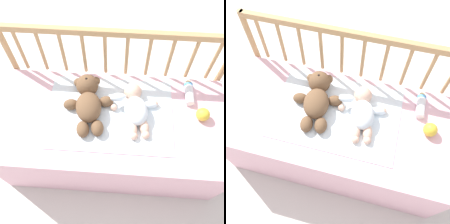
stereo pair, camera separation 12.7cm
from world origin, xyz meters
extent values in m
plane|color=silver|center=(0.00, 0.00, 0.00)|extent=(12.00, 12.00, 0.00)
cube|color=#EDB7C6|center=(0.00, 0.00, 0.23)|extent=(1.33, 0.63, 0.46)
cylinder|color=tan|center=(-0.65, 0.34, 0.40)|extent=(0.04, 0.04, 0.80)
cylinder|color=tan|center=(0.65, 0.34, 0.40)|extent=(0.04, 0.04, 0.80)
cube|color=tan|center=(0.00, 0.34, 0.78)|extent=(1.29, 0.03, 0.04)
cylinder|color=tan|center=(-0.56, 0.34, 0.61)|extent=(0.02, 0.02, 0.31)
cylinder|color=tan|center=(-0.44, 0.34, 0.61)|extent=(0.02, 0.02, 0.31)
cylinder|color=tan|center=(-0.31, 0.34, 0.61)|extent=(0.02, 0.02, 0.31)
cylinder|color=tan|center=(-0.19, 0.34, 0.61)|extent=(0.02, 0.02, 0.31)
cylinder|color=tan|center=(-0.06, 0.34, 0.61)|extent=(0.02, 0.02, 0.31)
cylinder|color=tan|center=(0.06, 0.34, 0.61)|extent=(0.02, 0.02, 0.31)
cylinder|color=tan|center=(0.19, 0.34, 0.61)|extent=(0.02, 0.02, 0.31)
cylinder|color=tan|center=(0.31, 0.34, 0.61)|extent=(0.02, 0.02, 0.31)
cylinder|color=tan|center=(0.44, 0.34, 0.61)|extent=(0.02, 0.02, 0.31)
cylinder|color=tan|center=(0.56, 0.34, 0.61)|extent=(0.02, 0.02, 0.31)
cube|color=white|center=(-0.02, 0.03, 0.46)|extent=(0.72, 0.49, 0.01)
ellipsoid|color=brown|center=(-0.13, 0.03, 0.52)|extent=(0.17, 0.21, 0.12)
sphere|color=brown|center=(-0.16, 0.18, 0.52)|extent=(0.13, 0.13, 0.13)
sphere|color=tan|center=(-0.16, 0.18, 0.56)|extent=(0.05, 0.05, 0.05)
sphere|color=black|center=(-0.16, 0.18, 0.58)|extent=(0.02, 0.02, 0.02)
sphere|color=brown|center=(-0.21, 0.19, 0.53)|extent=(0.05, 0.05, 0.05)
sphere|color=brown|center=(-0.11, 0.21, 0.53)|extent=(0.05, 0.05, 0.05)
ellipsoid|color=brown|center=(-0.24, 0.06, 0.49)|extent=(0.09, 0.08, 0.06)
ellipsoid|color=brown|center=(-0.04, 0.09, 0.49)|extent=(0.09, 0.08, 0.06)
ellipsoid|color=brown|center=(-0.15, -0.09, 0.49)|extent=(0.08, 0.11, 0.07)
ellipsoid|color=brown|center=(-0.07, -0.08, 0.49)|extent=(0.08, 0.11, 0.07)
ellipsoid|color=white|center=(0.13, 0.03, 0.51)|extent=(0.16, 0.20, 0.10)
sphere|color=beige|center=(0.11, 0.16, 0.51)|extent=(0.10, 0.10, 0.10)
ellipsoid|color=white|center=(0.03, 0.10, 0.54)|extent=(0.10, 0.06, 0.05)
ellipsoid|color=white|center=(0.22, 0.10, 0.48)|extent=(0.10, 0.06, 0.05)
sphere|color=beige|center=(0.01, 0.06, 0.48)|extent=(0.04, 0.04, 0.04)
sphere|color=beige|center=(0.24, 0.10, 0.48)|extent=(0.04, 0.04, 0.04)
ellipsoid|color=beige|center=(0.12, -0.06, 0.48)|extent=(0.07, 0.10, 0.05)
ellipsoid|color=beige|center=(0.18, -0.05, 0.48)|extent=(0.07, 0.10, 0.05)
sphere|color=beige|center=(0.13, -0.11, 0.48)|extent=(0.04, 0.04, 0.04)
sphere|color=beige|center=(0.19, -0.10, 0.48)|extent=(0.04, 0.04, 0.04)
sphere|color=yellow|center=(0.51, 0.04, 0.50)|extent=(0.08, 0.08, 0.08)
cylinder|color=white|center=(0.45, 0.18, 0.48)|extent=(0.05, 0.13, 0.05)
cylinder|color=#4C99D8|center=(0.45, 0.25, 0.48)|extent=(0.05, 0.02, 0.05)
sphere|color=#EAC67F|center=(0.45, 0.26, 0.48)|extent=(0.04, 0.04, 0.04)
camera|label=1|loc=(0.05, -0.67, 1.71)|focal=40.00mm
camera|label=2|loc=(0.17, -0.65, 1.71)|focal=40.00mm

